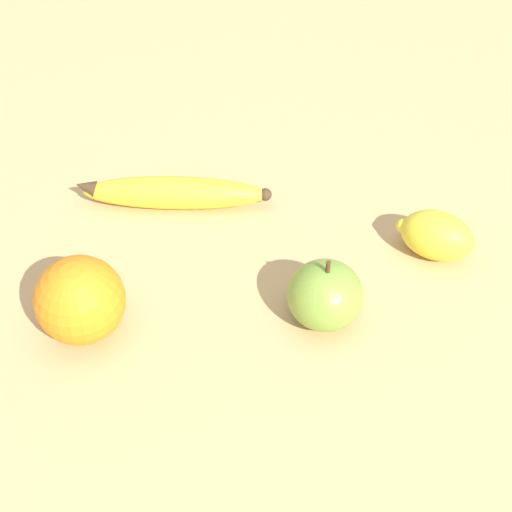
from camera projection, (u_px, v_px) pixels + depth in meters
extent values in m
plane|color=tan|center=(290.00, 277.00, 0.75)|extent=(3.00, 3.00, 0.00)
ellipsoid|color=yellow|center=(175.00, 193.00, 0.81)|extent=(0.17, 0.18, 0.04)
cone|color=#47331E|center=(85.00, 187.00, 0.81)|extent=(0.03, 0.03, 0.03)
sphere|color=#47331E|center=(265.00, 195.00, 0.81)|extent=(0.01, 0.01, 0.01)
sphere|color=orange|center=(80.00, 300.00, 0.67)|extent=(0.09, 0.09, 0.09)
ellipsoid|color=olive|center=(325.00, 295.00, 0.68)|extent=(0.07, 0.07, 0.07)
cylinder|color=#4C3319|center=(328.00, 267.00, 0.66)|extent=(0.00, 0.00, 0.01)
ellipsoid|color=yellow|center=(437.00, 236.00, 0.75)|extent=(0.08, 0.09, 0.05)
sphere|color=yellow|center=(403.00, 226.00, 0.76)|extent=(0.02, 0.02, 0.02)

